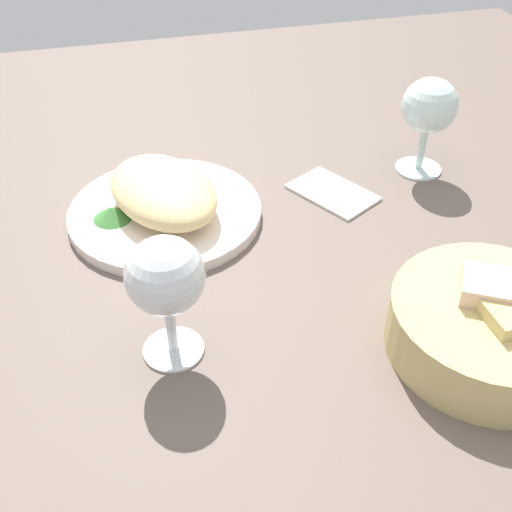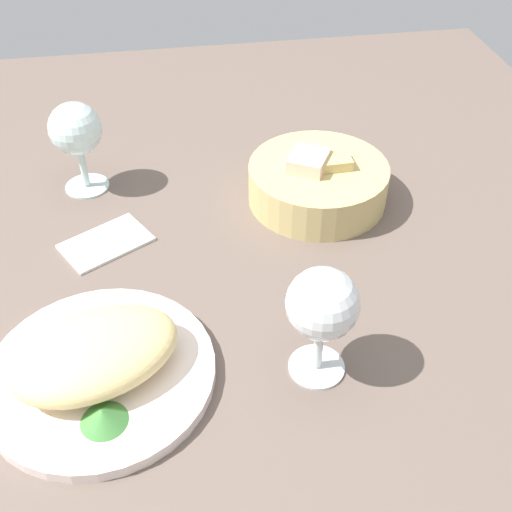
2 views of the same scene
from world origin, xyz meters
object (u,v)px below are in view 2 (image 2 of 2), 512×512
Objects in this scene: wine_glass_far at (76,133)px; folded_napkin at (106,242)px; bread_basket at (318,182)px; wine_glass_near at (322,308)px; plate at (101,374)px.

wine_glass_far is 1.21× the size of folded_napkin.
folded_napkin is at bearing -170.22° from bread_basket.
wine_glass_near is 45.87cm from wine_glass_far.
wine_glass_near is (22.60, -2.43, 8.47)cm from plate.
plate is 24.26cm from wine_glass_near.
wine_glass_far is at bearing 72.11° from folded_napkin.
wine_glass_far is 16.45cm from folded_napkin.
plate is at bearing -120.22° from folded_napkin.
wine_glass_near is at bearing -103.65° from bread_basket.
bread_basket is 34.14cm from wine_glass_far.
plate is 40.47cm from bread_basket.
bread_basket is 1.46× the size of wine_glass_far.
wine_glass_near and wine_glass_far have the same top height.
wine_glass_near is at bearing -56.57° from wine_glass_far.
wine_glass_far is at bearing 165.20° from bread_basket.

